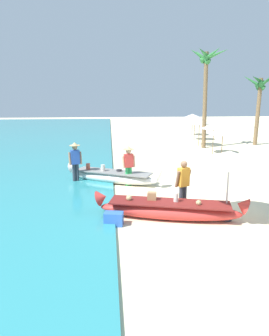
% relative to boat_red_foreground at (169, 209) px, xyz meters
% --- Properties ---
extents(ground_plane, '(80.00, 80.00, 0.00)m').
position_rel_boat_red_foreground_xyz_m(ground_plane, '(0.75, 1.18, -0.30)').
color(ground_plane, beige).
extents(boat_red_foreground, '(4.67, 1.88, 0.86)m').
position_rel_boat_red_foreground_xyz_m(boat_red_foreground, '(0.00, 0.00, 0.00)').
color(boat_red_foreground, red).
rests_on(boat_red_foreground, ground).
extents(boat_white_midground, '(4.10, 2.46, 0.82)m').
position_rel_boat_red_foreground_xyz_m(boat_white_midground, '(-1.67, 4.23, -0.02)').
color(boat_white_midground, white).
rests_on(boat_white_midground, ground).
extents(person_vendor_hatted, '(0.58, 0.44, 1.67)m').
position_rel_boat_red_foreground_xyz_m(person_vendor_hatted, '(-1.03, 3.78, 0.66)').
color(person_vendor_hatted, green).
rests_on(person_vendor_hatted, ground).
extents(person_tourist_customer, '(0.58, 0.43, 1.68)m').
position_rel_boat_red_foreground_xyz_m(person_tourist_customer, '(0.57, 0.70, 0.65)').
color(person_tourist_customer, '#333842').
rests_on(person_tourist_customer, ground).
extents(person_vendor_assistant, '(0.58, 0.44, 1.77)m').
position_rel_boat_red_foreground_xyz_m(person_vendor_assistant, '(-3.26, 4.32, 0.72)').
color(person_vendor_assistant, '#333842').
rests_on(person_vendor_assistant, ground).
extents(patio_umbrella_large, '(2.16, 2.16, 2.15)m').
position_rel_boat_red_foreground_xyz_m(patio_umbrella_large, '(1.71, -0.24, 1.65)').
color(patio_umbrella_large, '#B7B7BC').
rests_on(patio_umbrella_large, ground).
extents(parasol_row_0, '(1.60, 1.60, 1.91)m').
position_rel_boat_red_foreground_xyz_m(parasol_row_0, '(4.34, 7.86, 1.45)').
color(parasol_row_0, '#8E6B47').
rests_on(parasol_row_0, ground).
extents(parasol_row_1, '(1.60, 1.60, 1.91)m').
position_rel_boat_red_foreground_xyz_m(parasol_row_1, '(4.68, 10.48, 1.45)').
color(parasol_row_1, '#8E6B47').
rests_on(parasol_row_1, ground).
extents(parasol_row_2, '(1.60, 1.60, 1.91)m').
position_rel_boat_red_foreground_xyz_m(parasol_row_2, '(4.65, 13.70, 1.45)').
color(parasol_row_2, '#8E6B47').
rests_on(parasol_row_2, ground).
extents(parasol_row_3, '(1.60, 1.60, 1.91)m').
position_rel_boat_red_foreground_xyz_m(parasol_row_3, '(5.04, 16.49, 1.45)').
color(parasol_row_3, '#8E6B47').
rests_on(parasol_row_3, ground).
extents(parasol_row_4, '(1.60, 1.60, 1.91)m').
position_rel_boat_red_foreground_xyz_m(parasol_row_4, '(5.58, 19.33, 1.45)').
color(parasol_row_4, '#8E6B47').
rests_on(parasol_row_4, ground).
extents(palm_tree_tall_inland, '(2.64, 2.32, 6.70)m').
position_rel_boat_red_foreground_xyz_m(palm_tree_tall_inland, '(4.68, 12.75, 5.03)').
color(palm_tree_tall_inland, brown).
rests_on(palm_tree_tall_inland, ground).
extents(palm_tree_leaning_seaward, '(2.50, 2.39, 5.08)m').
position_rel_boat_red_foreground_xyz_m(palm_tree_leaning_seaward, '(8.95, 13.76, 3.67)').
color(palm_tree_leaning_seaward, brown).
rests_on(palm_tree_leaning_seaward, ground).
extents(cooler_box, '(0.60, 0.43, 0.39)m').
position_rel_boat_red_foreground_xyz_m(cooler_box, '(-1.71, -0.36, -0.11)').
color(cooler_box, blue).
rests_on(cooler_box, ground).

